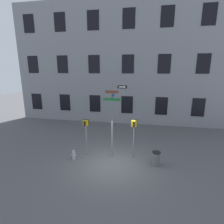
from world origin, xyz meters
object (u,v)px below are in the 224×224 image
pedestrian_signal_right (134,128)px  fire_hydrant (74,155)px  street_sign_pole (113,114)px  pedestrian_signal_left (86,128)px  trash_bin (156,159)px

pedestrian_signal_right → fire_hydrant: (-3.70, -0.99, -1.68)m
street_sign_pole → pedestrian_signal_right: size_ratio=1.92×
pedestrian_signal_left → trash_bin: 4.75m
street_sign_pole → pedestrian_signal_right: 1.61m
pedestrian_signal_right → fire_hydrant: 4.18m
fire_hydrant → trash_bin: trash_bin is taller
pedestrian_signal_right → trash_bin: (1.41, -0.72, -1.57)m
street_sign_pole → fire_hydrant: size_ratio=7.42×
pedestrian_signal_left → pedestrian_signal_right: (3.09, 0.26, 0.10)m
fire_hydrant → pedestrian_signal_right: bearing=15.0°
pedestrian_signal_left → trash_bin: pedestrian_signal_left is taller
street_sign_pole → fire_hydrant: 3.62m
pedestrian_signal_right → street_sign_pole: bearing=-169.4°
street_sign_pole → pedestrian_signal_right: bearing=10.6°
street_sign_pole → fire_hydrant: street_sign_pole is taller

